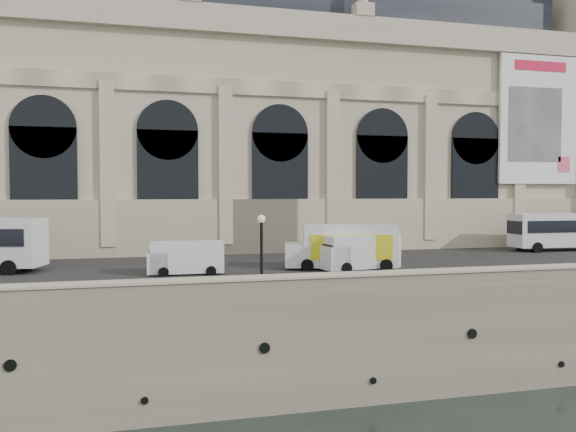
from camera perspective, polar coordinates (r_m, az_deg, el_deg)
name	(u,v)px	position (r m, az deg, el deg)	size (l,w,h in m)	color
ground	(439,399)	(34.14, 15.11, -17.53)	(260.00, 260.00, 0.00)	black
quay	(288,266)	(65.49, -0.04, -5.15)	(160.00, 70.00, 6.00)	gray
street	(351,262)	(45.19, 6.47, -4.69)	(160.00, 24.00, 0.06)	#2D2D2D
parapet	(435,280)	(33.02, 14.72, -6.34)	(160.00, 1.40, 1.21)	gray
museum	(242,115)	(60.20, -4.68, 10.15)	(69.00, 18.70, 29.10)	beige
bus_right	(571,230)	(60.29, 26.83, -1.26)	(12.33, 3.25, 3.60)	silver
van_b	(182,258)	(38.78, -10.68, -4.22)	(5.13, 2.29, 2.25)	silver
van_c	(356,252)	(40.47, 6.93, -3.69)	(6.05, 3.16, 2.56)	silver
box_truck	(343,247)	(41.09, 5.63, -3.15)	(8.41, 4.44, 3.24)	silver
lamp_left	(261,255)	(31.00, -2.71, -3.93)	(0.44, 0.44, 4.37)	black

